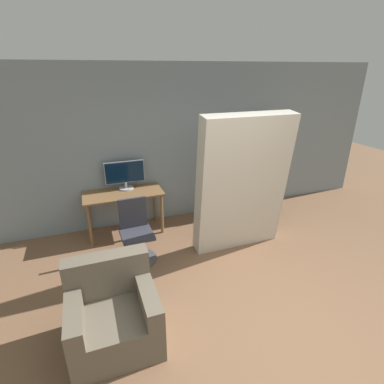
{
  "coord_description": "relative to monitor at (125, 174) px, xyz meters",
  "views": [
    {
      "loc": [
        -1.57,
        -1.78,
        2.59
      ],
      "look_at": [
        -0.28,
        1.71,
        1.05
      ],
      "focal_mm": 28.0,
      "sensor_mm": 36.0,
      "label": 1
    }
  ],
  "objects": [
    {
      "name": "ground_plane",
      "position": [
        0.99,
        -2.98,
        -0.98
      ],
      "size": [
        16.0,
        16.0,
        0.0
      ],
      "primitive_type": "plane",
      "color": "brown"
    },
    {
      "name": "wall_back",
      "position": [
        0.99,
        0.17,
        0.37
      ],
      "size": [
        8.0,
        0.06,
        2.7
      ],
      "color": "gray",
      "rests_on": "ground"
    },
    {
      "name": "desk",
      "position": [
        -0.08,
        -0.16,
        -0.36
      ],
      "size": [
        1.27,
        0.59,
        0.72
      ],
      "color": "brown",
      "rests_on": "ground"
    },
    {
      "name": "monitor",
      "position": [
        0.0,
        0.0,
        0.0
      ],
      "size": [
        0.65,
        0.24,
        0.47
      ],
      "color": "#B7B7BC",
      "rests_on": "desk"
    },
    {
      "name": "office_chair",
      "position": [
        -0.04,
        -1.0,
        -0.62
      ],
      "size": [
        0.52,
        0.52,
        0.9
      ],
      "color": "#4C4C51",
      "rests_on": "ground"
    },
    {
      "name": "bookshelf",
      "position": [
        2.5,
        0.01,
        -0.15
      ],
      "size": [
        0.63,
        0.32,
        1.66
      ],
      "color": "#2D2319",
      "rests_on": "ground"
    },
    {
      "name": "mattress_near",
      "position": [
        1.51,
        -1.22,
        0.05
      ],
      "size": [
        1.36,
        0.48,
        2.06
      ],
      "color": "beige",
      "rests_on": "ground"
    },
    {
      "name": "armchair",
      "position": [
        -0.52,
        -2.32,
        -0.66
      ],
      "size": [
        0.85,
        0.8,
        0.85
      ],
      "color": "#665B4C",
      "rests_on": "ground"
    }
  ]
}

